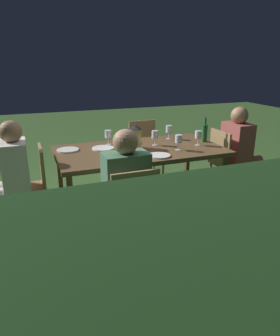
# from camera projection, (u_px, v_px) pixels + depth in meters

# --- Properties ---
(ground_plane) EXTENTS (16.00, 16.00, 0.00)m
(ground_plane) POSITION_uv_depth(u_px,v_px,m) (140.00, 210.00, 3.66)
(ground_plane) COLOR #385B28
(dining_table) EXTENTS (1.83, 0.98, 0.75)m
(dining_table) POSITION_uv_depth(u_px,v_px,m) (140.00, 153.00, 3.43)
(dining_table) COLOR brown
(dining_table) RESTS_ON ground
(chair_head_far) EXTENTS (0.40, 0.42, 0.87)m
(chair_head_far) POSITION_uv_depth(u_px,v_px,m) (32.00, 185.00, 3.11)
(chair_head_far) COLOR #9E7A51
(chair_head_far) RESTS_ON ground
(person_in_cream) EXTENTS (0.48, 0.38, 1.15)m
(person_in_cream) POSITION_uv_depth(u_px,v_px,m) (9.00, 173.00, 2.99)
(person_in_cream) COLOR white
(person_in_cream) RESTS_ON ground
(chair_side_right_b) EXTENTS (0.42, 0.40, 0.87)m
(chair_side_right_b) POSITION_uv_depth(u_px,v_px,m) (131.00, 210.00, 2.58)
(chair_side_right_b) COLOR #9E7A51
(chair_side_right_b) RESTS_ON ground
(person_in_green) EXTENTS (0.38, 0.47, 1.15)m
(person_in_green) POSITION_uv_depth(u_px,v_px,m) (124.00, 185.00, 2.71)
(person_in_green) COLOR #4C7A5B
(person_in_green) RESTS_ON ground
(chair_head_near) EXTENTS (0.40, 0.42, 0.87)m
(chair_head_near) POSITION_uv_depth(u_px,v_px,m) (226.00, 160.00, 3.89)
(chair_head_near) COLOR #9E7A51
(chair_head_near) RESTS_ON ground
(person_in_rust) EXTENTS (0.48, 0.38, 1.15)m
(person_in_rust) POSITION_uv_depth(u_px,v_px,m) (240.00, 147.00, 3.91)
(person_in_rust) COLOR #9E4C47
(person_in_rust) RESTS_ON ground
(chair_side_left_a) EXTENTS (0.42, 0.40, 0.87)m
(chair_side_left_a) POSITION_uv_depth(u_px,v_px,m) (145.00, 149.00, 4.42)
(chair_side_left_a) COLOR #9E7A51
(chair_side_left_a) RESTS_ON ground
(lantern_centerpiece) EXTENTS (0.15, 0.15, 0.27)m
(lantern_centerpiece) POSITION_uv_depth(u_px,v_px,m) (135.00, 135.00, 3.38)
(lantern_centerpiece) COLOR black
(lantern_centerpiece) RESTS_ON dining_table
(green_bottle_on_table) EXTENTS (0.07, 0.07, 0.29)m
(green_bottle_on_table) POSITION_uv_depth(u_px,v_px,m) (205.00, 133.00, 3.68)
(green_bottle_on_table) COLOR #1E5B2D
(green_bottle_on_table) RESTS_ON dining_table
(wine_glass_a) EXTENTS (0.08, 0.08, 0.17)m
(wine_glass_a) POSITION_uv_depth(u_px,v_px,m) (108.00, 135.00, 3.54)
(wine_glass_a) COLOR silver
(wine_glass_a) RESTS_ON dining_table
(wine_glass_b) EXTENTS (0.08, 0.08, 0.17)m
(wine_glass_b) POSITION_uv_depth(u_px,v_px,m) (198.00, 135.00, 3.52)
(wine_glass_b) COLOR silver
(wine_glass_b) RESTS_ON dining_table
(wine_glass_c) EXTENTS (0.08, 0.08, 0.17)m
(wine_glass_c) POSITION_uv_depth(u_px,v_px,m) (169.00, 130.00, 3.81)
(wine_glass_c) COLOR silver
(wine_glass_c) RESTS_ON dining_table
(wine_glass_d) EXTENTS (0.08, 0.08, 0.17)m
(wine_glass_d) POSITION_uv_depth(u_px,v_px,m) (155.00, 135.00, 3.52)
(wine_glass_d) COLOR silver
(wine_glass_d) RESTS_ON dining_table
(wine_glass_e) EXTENTS (0.08, 0.08, 0.17)m
(wine_glass_e) POSITION_uv_depth(u_px,v_px,m) (179.00, 140.00, 3.32)
(wine_glass_e) COLOR silver
(wine_glass_e) RESTS_ON dining_table
(plate_a) EXTENTS (0.22, 0.22, 0.01)m
(plate_a) POSITION_uv_depth(u_px,v_px,m) (160.00, 156.00, 3.14)
(plate_a) COLOR white
(plate_a) RESTS_ON dining_table
(plate_b) EXTENTS (0.23, 0.23, 0.01)m
(plate_b) POSITION_uv_depth(u_px,v_px,m) (68.00, 150.00, 3.34)
(plate_b) COLOR silver
(plate_b) RESTS_ON dining_table
(plate_c) EXTENTS (0.24, 0.24, 0.01)m
(plate_c) POSITION_uv_depth(u_px,v_px,m) (103.00, 148.00, 3.40)
(plate_c) COLOR white
(plate_c) RESTS_ON dining_table
(bowl_olives) EXTENTS (0.17, 0.17, 0.05)m
(bowl_olives) POSITION_uv_depth(u_px,v_px,m) (130.00, 141.00, 3.64)
(bowl_olives) COLOR silver
(bowl_olives) RESTS_ON dining_table
(bowl_bread) EXTENTS (0.12, 0.12, 0.05)m
(bowl_bread) POSITION_uv_depth(u_px,v_px,m) (131.00, 152.00, 3.20)
(bowl_bread) COLOR silver
(bowl_bread) RESTS_ON dining_table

